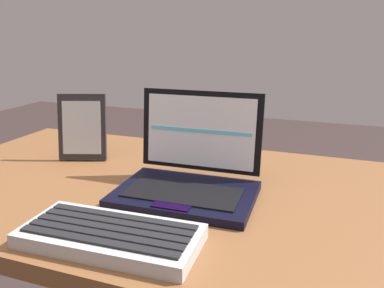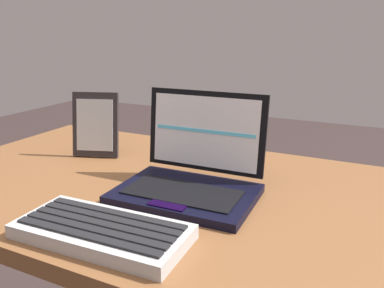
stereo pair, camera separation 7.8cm
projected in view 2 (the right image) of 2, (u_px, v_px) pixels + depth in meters
desk at (219, 224)px, 0.85m from camera, size 1.50×0.70×0.72m
laptop_front at (191, 174)px, 0.84m from camera, size 0.30×0.23×0.21m
external_keyboard at (102, 231)px, 0.66m from camera, size 0.31×0.15×0.03m
photo_frame at (96, 125)px, 1.07m from camera, size 0.14×0.08×0.18m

